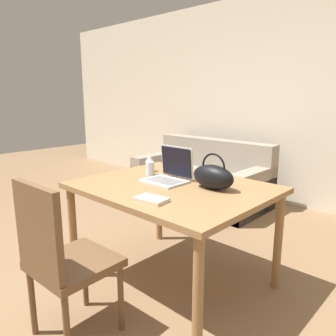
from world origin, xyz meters
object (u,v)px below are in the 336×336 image
drinking_glass (150,169)px  chair (61,255)px  handbag (213,176)px  couch (201,181)px  wine_glass (149,160)px  laptop (170,172)px

drinking_glass → chair: bearing=-73.0°
handbag → couch: bearing=129.5°
couch → chair: bearing=-68.8°
couch → wine_glass: size_ratio=12.68×
drinking_glass → handbag: handbag is taller
laptop → couch: bearing=120.1°
handbag → drinking_glass: bearing=-177.9°
laptop → handbag: laptop is taller
drinking_glass → handbag: size_ratio=0.34×
laptop → handbag: bearing=6.6°
wine_glass → handbag: size_ratio=0.44×
laptop → drinking_glass: bearing=175.2°
chair → handbag: bearing=70.8°
chair → laptop: size_ratio=3.09×
handbag → laptop: bearing=-173.4°
wine_glass → chair: bearing=-69.5°
chair → couch: chair is taller
chair → handbag: 1.10m
chair → handbag: handbag is taller
chair → couch: bearing=109.1°
laptop → drinking_glass: size_ratio=2.86×
wine_glass → drinking_glass: bearing=-41.7°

